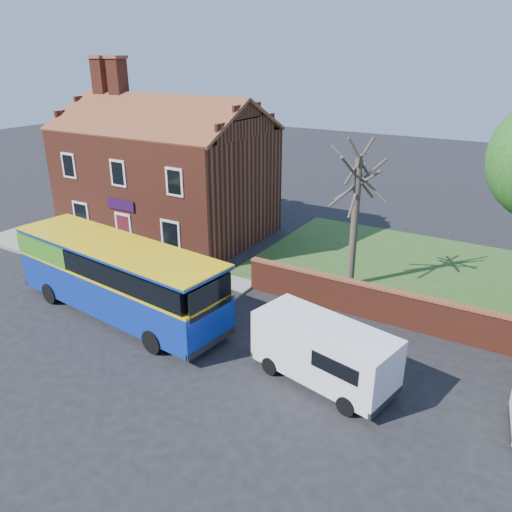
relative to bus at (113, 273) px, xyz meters
The scene contains 9 objects.
ground 3.26m from the bus, 42.07° to the right, with size 120.00×120.00×0.00m, color black.
pavement 6.64m from the bus, 141.71° to the left, with size 18.00×3.50×0.12m, color gray.
kerb 5.77m from the bus, 156.23° to the left, with size 18.00×0.15×0.14m, color slate.
grass_strip 18.80m from the bus, 36.80° to the left, with size 26.00×12.00×0.04m, color #426B28.
shop_building 11.04m from the bus, 117.43° to the left, with size 12.30×8.13×10.50m.
boundary_wall 15.90m from the bus, 19.17° to the left, with size 22.00×0.38×1.60m.
bus is the anchor object (origin of this frame).
van_near 10.03m from the bus, ahead, with size 5.36×3.03×2.22m.
bare_tree 11.41m from the bus, 45.03° to the left, with size 2.59×3.08×6.91m.
Camera 1 is at (13.52, -12.03, 10.74)m, focal length 35.00 mm.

